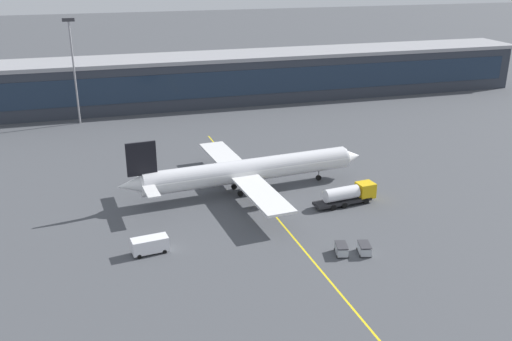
{
  "coord_description": "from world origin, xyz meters",
  "views": [
    {
      "loc": [
        -25.39,
        -78.98,
        38.69
      ],
      "look_at": [
        -0.63,
        6.52,
        4.5
      ],
      "focal_mm": 39.45,
      "sensor_mm": 36.0,
      "label": 1
    }
  ],
  "objects_px": {
    "main_airliner": "(248,170)",
    "baggage_cart_1": "(364,249)",
    "fuel_tanker": "(349,194)",
    "crew_van": "(149,245)",
    "baggage_cart_0": "(341,249)"
  },
  "relations": [
    {
      "from": "crew_van",
      "to": "baggage_cart_0",
      "type": "bearing_deg",
      "value": -16.83
    },
    {
      "from": "baggage_cart_0",
      "to": "baggage_cart_1",
      "type": "distance_m",
      "value": 3.2
    },
    {
      "from": "main_airliner",
      "to": "crew_van",
      "type": "xyz_separation_m",
      "value": [
        -18.9,
        -17.32,
        -2.6
      ]
    },
    {
      "from": "crew_van",
      "to": "baggage_cart_0",
      "type": "height_order",
      "value": "crew_van"
    },
    {
      "from": "crew_van",
      "to": "baggage_cart_0",
      "type": "relative_size",
      "value": 1.78
    },
    {
      "from": "fuel_tanker",
      "to": "crew_van",
      "type": "bearing_deg",
      "value": -167.48
    },
    {
      "from": "crew_van",
      "to": "fuel_tanker",
      "type": "bearing_deg",
      "value": 12.52
    },
    {
      "from": "main_airliner",
      "to": "baggage_cart_1",
      "type": "relative_size",
      "value": 15.23
    },
    {
      "from": "main_airliner",
      "to": "baggage_cart_1",
      "type": "height_order",
      "value": "main_airliner"
    },
    {
      "from": "baggage_cart_0",
      "to": "baggage_cart_1",
      "type": "relative_size",
      "value": 1.0
    },
    {
      "from": "baggage_cart_0",
      "to": "baggage_cart_1",
      "type": "height_order",
      "value": "same"
    },
    {
      "from": "fuel_tanker",
      "to": "baggage_cart_1",
      "type": "distance_m",
      "value": 16.66
    },
    {
      "from": "baggage_cart_0",
      "to": "fuel_tanker",
      "type": "bearing_deg",
      "value": 61.89
    },
    {
      "from": "main_airliner",
      "to": "fuel_tanker",
      "type": "xyz_separation_m",
      "value": [
        14.61,
        -9.88,
        -2.17
      ]
    },
    {
      "from": "baggage_cart_1",
      "to": "main_airliner",
      "type": "bearing_deg",
      "value": 110.52
    }
  ]
}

